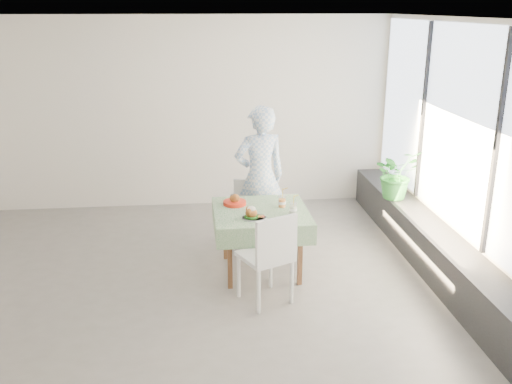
{
  "coord_description": "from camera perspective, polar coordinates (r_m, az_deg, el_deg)",
  "views": [
    {
      "loc": [
        0.14,
        -5.87,
        2.91
      ],
      "look_at": [
        0.77,
        0.11,
        0.94
      ],
      "focal_mm": 40.0,
      "sensor_mm": 36.0,
      "label": 1
    }
  ],
  "objects": [
    {
      "name": "cafe_table",
      "position": [
        6.45,
        0.49,
        -4.18
      ],
      "size": [
        1.05,
        1.05,
        0.74
      ],
      "color": "brown",
      "rests_on": "ground"
    },
    {
      "name": "main_dish",
      "position": [
        6.09,
        -0.33,
        -2.27
      ],
      "size": [
        0.27,
        0.27,
        0.14
      ],
      "color": "white",
      "rests_on": "cafe_table"
    },
    {
      "name": "window_ledge",
      "position": [
        6.97,
        16.95,
        -5.13
      ],
      "size": [
        0.4,
        4.8,
        0.5
      ],
      "primitive_type": "cube",
      "color": "black",
      "rests_on": "ground"
    },
    {
      "name": "chair_near",
      "position": [
        5.88,
        0.99,
        -8.2
      ],
      "size": [
        0.61,
        0.61,
        0.98
      ],
      "color": "white",
      "rests_on": "ground"
    },
    {
      "name": "juice_cup_lemonade",
      "position": [
        6.24,
        3.73,
        -1.67
      ],
      "size": [
        0.09,
        0.09,
        0.25
      ],
      "color": "white",
      "rests_on": "cafe_table"
    },
    {
      "name": "wall_right",
      "position": [
        6.7,
        19.43,
        4.07
      ],
      "size": [
        0.02,
        5.0,
        2.8
      ],
      "primitive_type": "cube",
      "color": "white",
      "rests_on": "ground"
    },
    {
      "name": "window_pane",
      "position": [
        6.64,
        19.42,
        6.16
      ],
      "size": [
        0.01,
        4.8,
        2.18
      ],
      "primitive_type": "cube",
      "color": "#D1E0F9",
      "rests_on": "ground"
    },
    {
      "name": "juice_cup_orange",
      "position": [
        6.44,
        2.62,
        -1.0
      ],
      "size": [
        0.09,
        0.09,
        0.26
      ],
      "color": "white",
      "rests_on": "cafe_table"
    },
    {
      "name": "second_dish",
      "position": [
        6.52,
        -2.15,
        -0.96
      ],
      "size": [
        0.26,
        0.26,
        0.13
      ],
      "color": "red",
      "rests_on": "cafe_table"
    },
    {
      "name": "wall_front",
      "position": [
        3.7,
        -7.72,
        -6.16
      ],
      "size": [
        6.0,
        0.02,
        2.8
      ],
      "primitive_type": "cube",
      "color": "white",
      "rests_on": "ground"
    },
    {
      "name": "potted_plant",
      "position": [
        7.64,
        13.86,
        1.77
      ],
      "size": [
        0.72,
        0.67,
        0.65
      ],
      "primitive_type": "imported",
      "rotation": [
        0.0,
        0.0,
        0.32
      ],
      "color": "#27752F",
      "rests_on": "window_ledge"
    },
    {
      "name": "floor",
      "position": [
        6.56,
        -6.72,
        -8.36
      ],
      "size": [
        6.0,
        6.0,
        0.0
      ],
      "primitive_type": "plane",
      "color": "slate",
      "rests_on": "ground"
    },
    {
      "name": "ceiling",
      "position": [
        5.87,
        -7.76,
        16.9
      ],
      "size": [
        6.0,
        6.0,
        0.0
      ],
      "primitive_type": "plane",
      "rotation": [
        3.14,
        0.0,
        0.0
      ],
      "color": "white",
      "rests_on": "ground"
    },
    {
      "name": "diner",
      "position": [
        7.06,
        0.39,
        1.52
      ],
      "size": [
        0.73,
        0.56,
        1.79
      ],
      "primitive_type": "imported",
      "rotation": [
        0.0,
        0.0,
        3.37
      ],
      "color": "#8BB0DF",
      "rests_on": "ground"
    },
    {
      "name": "wall_back",
      "position": [
        8.51,
        -6.97,
        7.77
      ],
      "size": [
        6.0,
        0.02,
        2.8
      ],
      "primitive_type": "cube",
      "color": "white",
      "rests_on": "ground"
    },
    {
      "name": "chair_far",
      "position": [
        7.25,
        -0.82,
        -3.39
      ],
      "size": [
        0.45,
        0.45,
        0.82
      ],
      "color": "white",
      "rests_on": "ground"
    }
  ]
}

